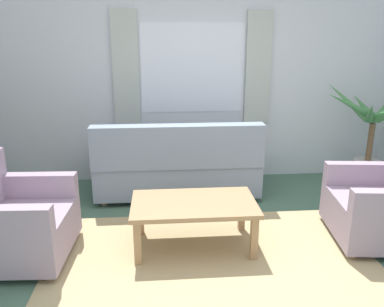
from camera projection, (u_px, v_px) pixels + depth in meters
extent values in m
plane|color=#476B56|center=(214.00, 269.00, 3.21)|extent=(6.24, 6.24, 0.00)
cube|color=silver|center=(192.00, 80.00, 4.99)|extent=(5.32, 0.12, 2.60)
cube|color=white|center=(193.00, 68.00, 4.89)|extent=(1.30, 0.01, 1.10)
cube|color=#B2BCB2|center=(126.00, 69.00, 4.79)|extent=(0.32, 0.06, 1.40)
cube|color=#B2BCB2|center=(258.00, 68.00, 4.92)|extent=(0.32, 0.06, 1.40)
cube|color=tan|center=(214.00, 268.00, 3.21)|extent=(2.79, 2.01, 0.01)
cube|color=gray|center=(177.00, 173.00, 4.70)|extent=(1.90, 0.80, 0.38)
cube|color=gray|center=(178.00, 146.00, 4.27)|extent=(1.90, 0.20, 0.48)
cube|color=gray|center=(249.00, 147.00, 4.68)|extent=(0.16, 0.80, 0.24)
cube|color=gray|center=(103.00, 150.00, 4.55)|extent=(0.16, 0.80, 0.24)
cylinder|color=#A87F56|center=(241.00, 179.00, 5.12)|extent=(0.06, 0.06, 0.06)
cylinder|color=#A87F56|center=(110.00, 183.00, 4.99)|extent=(0.06, 0.06, 0.06)
cylinder|color=#A87F56|center=(251.00, 198.00, 4.55)|extent=(0.06, 0.06, 0.06)
cylinder|color=#A87F56|center=(104.00, 202.00, 4.42)|extent=(0.06, 0.06, 0.06)
cube|color=#998499|center=(22.00, 233.00, 3.31)|extent=(0.84, 0.88, 0.36)
cube|color=#998499|center=(33.00, 185.00, 3.57)|extent=(0.80, 0.16, 0.22)
cylinder|color=#A87F56|center=(50.00, 277.00, 3.06)|extent=(0.05, 0.05, 0.06)
cylinder|color=#A87F56|center=(72.00, 234.00, 3.71)|extent=(0.05, 0.05, 0.06)
cylinder|color=#A87F56|center=(4.00, 236.00, 3.69)|extent=(0.05, 0.05, 0.06)
cube|color=#998499|center=(377.00, 216.00, 3.61)|extent=(0.89, 0.92, 0.36)
cube|color=#998499|center=(365.00, 173.00, 3.87)|extent=(0.81, 0.21, 0.22)
cylinder|color=#A87F56|center=(328.00, 219.00, 4.01)|extent=(0.05, 0.05, 0.06)
cylinder|color=#A87F56|center=(352.00, 255.00, 3.36)|extent=(0.05, 0.05, 0.06)
cube|color=#A87F56|center=(194.00, 204.00, 3.44)|extent=(1.10, 0.64, 0.04)
cube|color=#A87F56|center=(138.00, 243.00, 3.22)|extent=(0.06, 0.06, 0.40)
cube|color=#A87F56|center=(254.00, 239.00, 3.29)|extent=(0.06, 0.06, 0.40)
cube|color=#A87F56|center=(140.00, 216.00, 3.71)|extent=(0.06, 0.06, 0.40)
cube|color=#A87F56|center=(242.00, 212.00, 3.79)|extent=(0.06, 0.06, 0.40)
cylinder|color=#B7B2A8|center=(366.00, 174.00, 4.91)|extent=(0.33, 0.33, 0.35)
cylinder|color=brown|center=(370.00, 142.00, 4.79)|extent=(0.07, 0.07, 0.47)
cone|color=#47894C|center=(384.00, 108.00, 4.81)|extent=(0.42, 0.38, 0.31)
cone|color=#47894C|center=(362.00, 105.00, 4.90)|extent=(0.13, 0.51, 0.30)
cone|color=#47894C|center=(347.00, 101.00, 4.87)|extent=(0.44, 0.55, 0.49)
cone|color=#47894C|center=(350.00, 105.00, 4.57)|extent=(0.68, 0.23, 0.38)
cone|color=#47894C|center=(371.00, 112.00, 4.47)|extent=(0.33, 0.45, 0.37)
cone|color=#47894C|center=(384.00, 114.00, 4.44)|extent=(0.13, 0.47, 0.31)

